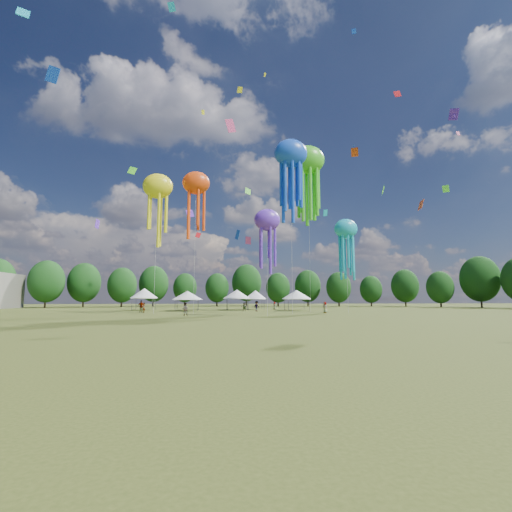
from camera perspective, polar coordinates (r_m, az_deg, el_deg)
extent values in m
plane|color=#384416|center=(18.30, 13.35, -13.32)|extent=(300.00, 300.00, 0.00)
imported|color=gray|center=(47.82, -11.16, -8.27)|extent=(0.82, 0.65, 1.65)
imported|color=gray|center=(76.28, 2.94, -7.85)|extent=(0.72, 0.87, 1.53)
imported|color=gray|center=(71.06, 10.80, -7.79)|extent=(0.69, 0.84, 1.59)
imported|color=gray|center=(63.28, 0.10, -7.95)|extent=(1.33, 1.22, 1.80)
imported|color=gray|center=(61.71, -17.74, -7.59)|extent=(1.16, 0.56, 1.93)
imported|color=gray|center=(66.22, -1.86, -8.01)|extent=(1.42, 0.46, 1.52)
imported|color=gray|center=(59.45, -17.34, -7.81)|extent=(0.40, 0.59, 1.59)
imported|color=gray|center=(56.79, 10.87, -8.00)|extent=(0.79, 0.97, 1.71)
cylinder|color=#47474C|center=(71.57, -19.05, -7.28)|extent=(0.08, 0.08, 2.21)
cylinder|color=#47474C|center=(75.19, -18.46, -7.27)|extent=(0.08, 0.08, 2.21)
cylinder|color=#47474C|center=(70.90, -16.10, -7.40)|extent=(0.08, 0.08, 2.21)
cylinder|color=#47474C|center=(74.55, -15.65, -7.37)|extent=(0.08, 0.08, 2.21)
cube|color=white|center=(73.02, -17.28, -6.42)|extent=(4.10, 4.10, 0.10)
cone|color=white|center=(73.03, -17.25, -5.64)|extent=(5.33, 5.33, 1.90)
cylinder|color=#47474C|center=(67.58, -12.68, -7.66)|extent=(0.08, 0.08, 1.93)
cylinder|color=#47474C|center=(71.64, -12.36, -7.61)|extent=(0.08, 0.08, 1.93)
cylinder|color=#47474C|center=(67.30, -9.19, -7.74)|extent=(0.08, 0.08, 1.93)
cylinder|color=#47474C|center=(71.38, -9.07, -7.69)|extent=(0.08, 0.08, 1.93)
cube|color=white|center=(69.44, -10.81, -6.84)|extent=(4.48, 4.48, 0.10)
cone|color=white|center=(69.44, -10.79, -6.12)|extent=(5.82, 5.82, 1.65)
cylinder|color=#47474C|center=(71.07, -4.54, -7.67)|extent=(0.08, 0.08, 2.13)
cylinder|color=#47474C|center=(74.98, -4.67, -7.63)|extent=(0.08, 0.08, 2.13)
cylinder|color=#47474C|center=(71.34, -1.37, -7.69)|extent=(0.08, 0.08, 2.13)
cylinder|color=#47474C|center=(75.23, -1.66, -7.64)|extent=(0.08, 0.08, 2.13)
cube|color=white|center=(73.12, -3.05, -6.79)|extent=(4.31, 4.31, 0.10)
cone|color=white|center=(73.13, -3.05, -6.04)|extent=(5.61, 5.61, 1.82)
cylinder|color=#47474C|center=(72.85, -1.19, -7.70)|extent=(0.08, 0.08, 2.06)
cylinder|color=#47474C|center=(75.99, -1.43, -7.66)|extent=(0.08, 0.08, 2.06)
cylinder|color=#47474C|center=(73.23, 1.29, -7.69)|extent=(0.08, 0.08, 2.06)
cylinder|color=#47474C|center=(76.36, 0.95, -7.66)|extent=(0.08, 0.08, 2.06)
cube|color=white|center=(74.58, -0.10, -6.85)|extent=(3.56, 3.56, 0.10)
cone|color=white|center=(74.59, -0.10, -6.13)|extent=(4.63, 4.63, 1.77)
cylinder|color=#47474C|center=(68.67, 5.18, -7.73)|extent=(0.08, 0.08, 2.05)
cylinder|color=#47474C|center=(72.61, 4.51, -7.68)|extent=(0.08, 0.08, 2.05)
cylinder|color=#47474C|center=(69.63, 8.45, -7.67)|extent=(0.08, 0.08, 2.05)
cylinder|color=#47474C|center=(73.51, 7.61, -7.63)|extent=(0.08, 0.08, 2.05)
cube|color=white|center=(71.07, 6.43, -6.81)|extent=(4.42, 4.42, 0.10)
cone|color=white|center=(71.08, 6.42, -6.06)|extent=(5.75, 5.75, 1.76)
ellipsoid|color=#FF490F|center=(57.44, -9.46, 11.33)|extent=(4.21, 2.94, 3.57)
cylinder|color=beige|center=(55.16, -9.66, 1.44)|extent=(0.03, 0.03, 19.95)
ellipsoid|color=blue|center=(57.74, 5.52, 15.87)|extent=(5.12, 3.59, 4.35)
cylinder|color=beige|center=(54.22, 5.66, 3.89)|extent=(0.03, 0.03, 24.38)
ellipsoid|color=#17A9C7|center=(60.93, 14.03, 4.20)|extent=(3.83, 2.68, 3.26)
cylinder|color=beige|center=(60.03, 14.22, -2.18)|extent=(0.03, 0.03, 13.57)
ellipsoid|color=#FFF41A|center=(57.31, -15.28, 10.61)|extent=(4.48, 3.14, 3.81)
cylinder|color=beige|center=(55.25, -15.59, 1.12)|extent=(0.03, 0.03, 19.07)
ellipsoid|color=#6B31DB|center=(46.16, 1.77, 5.72)|extent=(3.32, 2.33, 2.82)
cylinder|color=beige|center=(45.23, 1.80, -1.82)|extent=(0.03, 0.03, 12.16)
ellipsoid|color=#47D623|center=(66.94, 8.23, 14.83)|extent=(5.94, 4.15, 5.04)
cylinder|color=beige|center=(63.25, 8.43, 3.49)|extent=(0.03, 0.03, 26.77)
cube|color=#FFF41A|center=(57.23, -2.57, 24.78)|extent=(0.79, 0.27, 1.00)
cube|color=#47D623|center=(82.22, -1.29, 10.20)|extent=(1.45, 1.28, 1.91)
cube|color=blue|center=(83.44, 15.16, 16.31)|extent=(0.22, 0.82, 0.98)
cube|color=#17A9C7|center=(64.21, -13.21, 34.00)|extent=(1.25, 0.49, 1.40)
cube|color=#D53E72|center=(68.12, -1.25, 2.48)|extent=(1.08, 0.52, 1.49)
cube|color=#6B31DB|center=(56.37, 28.81, 19.05)|extent=(0.81, 1.32, 1.70)
cube|color=red|center=(77.77, 21.46, 22.77)|extent=(1.17, 0.82, 1.53)
cube|color=#FFF41A|center=(90.27, -8.39, 21.59)|extent=(0.75, 0.79, 1.20)
cube|color=#47D623|center=(63.96, 27.82, 9.39)|extent=(0.91, 0.68, 1.22)
cube|color=blue|center=(57.80, -29.49, 23.71)|extent=(2.11, 0.62, 2.42)
cube|color=#17A9C7|center=(50.78, -32.94, 29.60)|extent=(1.30, 1.14, 1.43)
cube|color=#D53E72|center=(64.88, -4.05, 19.87)|extent=(2.02, 1.42, 2.71)
cube|color=#6B31DB|center=(77.91, -10.42, 6.63)|extent=(1.92, 1.13, 1.97)
cube|color=#FF490F|center=(73.71, 15.34, 15.56)|extent=(1.38, 0.90, 1.68)
cube|color=#47D623|center=(83.36, 19.48, 9.81)|extent=(1.26, 1.29, 1.98)
cube|color=blue|center=(68.08, 15.23, 31.09)|extent=(0.73, 0.26, 0.92)
cube|color=#17A9C7|center=(81.24, 10.93, 6.72)|extent=(1.07, 0.94, 1.53)
cube|color=#D53E72|center=(61.79, 29.34, 16.56)|extent=(0.56, 0.32, 0.71)
cube|color=#6B31DB|center=(79.39, -23.81, 4.66)|extent=(0.50, 1.50, 1.93)
cube|color=red|center=(73.47, -9.14, 3.29)|extent=(1.22, 0.61, 1.30)
cube|color=#FF490F|center=(63.70, 24.63, 7.37)|extent=(0.68, 1.47, 1.73)
cube|color=#FFF41A|center=(91.02, 1.42, 26.75)|extent=(0.64, 0.78, 0.81)
cube|color=#47D623|center=(52.10, -18.99, 12.66)|extent=(1.16, 0.55, 1.30)
cube|color=blue|center=(71.98, -2.94, 3.40)|extent=(0.97, 1.75, 2.24)
cylinder|color=#38281C|center=(103.70, -30.38, -6.15)|extent=(0.44, 0.44, 3.36)
ellipsoid|color=#163F15|center=(103.79, -30.22, -3.49)|extent=(8.40, 8.40, 10.51)
cylinder|color=#38281C|center=(108.21, -25.67, -6.39)|extent=(0.44, 0.44, 3.41)
ellipsoid|color=#163F15|center=(108.30, -25.54, -3.80)|extent=(8.53, 8.53, 10.66)
cylinder|color=#38281C|center=(104.97, -20.51, -6.73)|extent=(0.44, 0.44, 3.07)
ellipsoid|color=#163F15|center=(105.04, -20.41, -4.33)|extent=(7.66, 7.66, 9.58)
cylinder|color=#38281C|center=(111.76, -15.94, -6.79)|extent=(0.44, 0.44, 3.43)
ellipsoid|color=#163F15|center=(111.85, -15.86, -4.26)|extent=(8.58, 8.58, 10.73)
cylinder|color=#38281C|center=(116.35, -11.22, -7.03)|extent=(0.44, 0.44, 2.95)
ellipsoid|color=#163F15|center=(116.41, -11.18, -4.95)|extent=(7.37, 7.37, 9.21)
cylinder|color=#38281C|center=(112.15, -6.20, -7.15)|extent=(0.44, 0.44, 2.89)
ellipsoid|color=#163F15|center=(112.20, -6.17, -5.02)|extent=(7.23, 7.23, 9.04)
cylinder|color=#38281C|center=(117.10, -1.49, -6.94)|extent=(0.44, 0.44, 3.84)
ellipsoid|color=#163F15|center=(117.22, -1.48, -4.24)|extent=(9.60, 9.60, 11.99)
cylinder|color=#38281C|center=(107.29, 3.52, -7.20)|extent=(0.44, 0.44, 2.84)
ellipsoid|color=#163F15|center=(107.34, 3.50, -5.02)|extent=(7.11, 7.11, 8.89)
cylinder|color=#38281C|center=(111.98, 8.22, -7.05)|extent=(0.44, 0.44, 3.16)
ellipsoid|color=#163F15|center=(112.05, 8.18, -4.72)|extent=(7.91, 7.91, 9.88)
cylinder|color=#38281C|center=(108.82, 13.00, -7.02)|extent=(0.44, 0.44, 2.88)
ellipsoid|color=#163F15|center=(108.88, 12.94, -4.84)|extent=(7.21, 7.21, 9.01)
cylinder|color=#38281C|center=(114.73, 17.79, -6.92)|extent=(0.44, 0.44, 2.63)
ellipsoid|color=#163F15|center=(114.76, 17.72, -5.03)|extent=(6.57, 6.57, 8.22)
cylinder|color=#38281C|center=(115.68, 22.60, -6.60)|extent=(0.44, 0.44, 3.13)
ellipsoid|color=#163F15|center=(115.74, 22.50, -4.37)|extent=(7.81, 7.81, 9.77)
cylinder|color=#38281C|center=(107.17, 27.21, -6.50)|extent=(0.44, 0.44, 2.72)
ellipsoid|color=#163F15|center=(107.21, 27.10, -4.41)|extent=(6.80, 6.80, 8.50)
cylinder|color=#38281C|center=(110.37, 32.08, -5.92)|extent=(0.44, 0.44, 3.81)
ellipsoid|color=#163F15|center=(110.50, 31.90, -3.08)|extent=(9.52, 9.52, 11.90)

